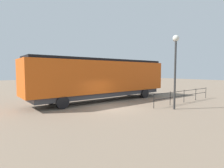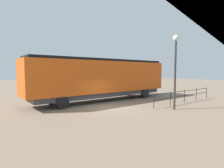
# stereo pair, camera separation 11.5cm
# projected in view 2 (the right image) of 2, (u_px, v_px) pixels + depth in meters

# --- Properties ---
(ground_plane) EXTENTS (120.00, 120.00, 0.00)m
(ground_plane) POSITION_uv_depth(u_px,v_px,m) (112.00, 108.00, 15.30)
(ground_plane) COLOR #84705B
(locomotive) EXTENTS (3.17, 15.77, 4.38)m
(locomotive) POSITION_uv_depth(u_px,v_px,m) (106.00, 78.00, 19.28)
(locomotive) COLOR #D15114
(locomotive) RESTS_ON ground_plane
(lamp_post) EXTENTS (0.51, 0.51, 6.02)m
(lamp_post) POSITION_uv_depth(u_px,v_px,m) (176.00, 57.00, 14.47)
(lamp_post) COLOR #2D2D2D
(lamp_post) RESTS_ON ground_plane
(platform_fence) EXTENTS (0.05, 9.45, 1.27)m
(platform_fence) POSITION_uv_depth(u_px,v_px,m) (184.00, 94.00, 17.92)
(platform_fence) COLOR black
(platform_fence) RESTS_ON ground_plane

